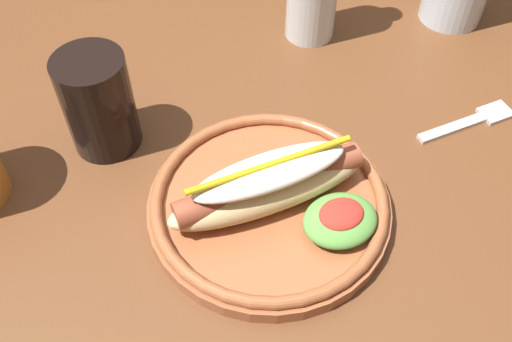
# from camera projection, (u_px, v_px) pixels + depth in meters

# --- Properties ---
(ground_plane) EXTENTS (8.00, 8.00, 0.00)m
(ground_plane) POSITION_uv_depth(u_px,v_px,m) (249.00, 316.00, 1.28)
(ground_plane) COLOR #2D2826
(dining_table) EXTENTS (1.32, 1.05, 0.74)m
(dining_table) POSITION_uv_depth(u_px,v_px,m) (245.00, 107.00, 0.78)
(dining_table) COLOR brown
(dining_table) RESTS_ON ground_plane
(hot_dog_plate) EXTENTS (0.24, 0.24, 0.08)m
(hot_dog_plate) POSITION_uv_depth(u_px,v_px,m) (273.00, 199.00, 0.54)
(hot_dog_plate) COLOR #9E5633
(hot_dog_plate) RESTS_ON dining_table
(fork) EXTENTS (0.12, 0.03, 0.00)m
(fork) POSITION_uv_depth(u_px,v_px,m) (473.00, 121.00, 0.64)
(fork) COLOR silver
(fork) RESTS_ON dining_table
(soda_cup) EXTENTS (0.07, 0.07, 0.11)m
(soda_cup) POSITION_uv_depth(u_px,v_px,m) (98.00, 103.00, 0.58)
(soda_cup) COLOR black
(soda_cup) RESTS_ON dining_table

